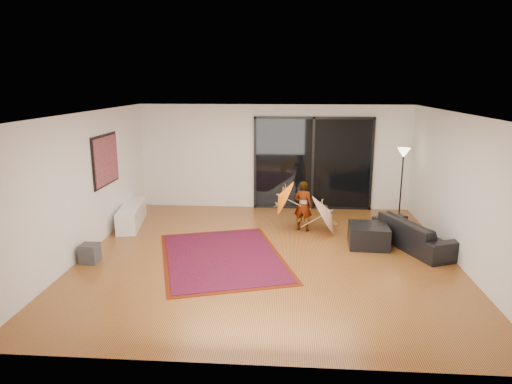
# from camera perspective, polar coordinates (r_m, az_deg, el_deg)

# --- Properties ---
(floor) EXTENTS (7.00, 7.00, 0.00)m
(floor) POSITION_cam_1_polar(r_m,az_deg,el_deg) (8.85, 1.43, -7.94)
(floor) COLOR #9C602A
(floor) RESTS_ON ground
(ceiling) EXTENTS (7.00, 7.00, 0.00)m
(ceiling) POSITION_cam_1_polar(r_m,az_deg,el_deg) (8.25, 1.54, 9.78)
(ceiling) COLOR white
(ceiling) RESTS_ON wall_back
(wall_back) EXTENTS (7.00, 0.00, 7.00)m
(wall_back) POSITION_cam_1_polar(r_m,az_deg,el_deg) (11.88, 2.30, 4.38)
(wall_back) COLOR silver
(wall_back) RESTS_ON floor
(wall_front) EXTENTS (7.00, 0.00, 7.00)m
(wall_front) POSITION_cam_1_polar(r_m,az_deg,el_deg) (5.10, -0.43, -8.20)
(wall_front) COLOR silver
(wall_front) RESTS_ON floor
(wall_left) EXTENTS (0.00, 7.00, 7.00)m
(wall_left) POSITION_cam_1_polar(r_m,az_deg,el_deg) (9.29, -20.62, 0.92)
(wall_left) COLOR silver
(wall_left) RESTS_ON floor
(wall_right) EXTENTS (0.00, 7.00, 7.00)m
(wall_right) POSITION_cam_1_polar(r_m,az_deg,el_deg) (9.00, 24.35, 0.19)
(wall_right) COLOR silver
(wall_right) RESTS_ON floor
(sliding_door) EXTENTS (3.06, 0.07, 2.40)m
(sliding_door) POSITION_cam_1_polar(r_m,az_deg,el_deg) (11.89, 7.12, 3.56)
(sliding_door) COLOR black
(sliding_door) RESTS_ON wall_back
(painting) EXTENTS (0.04, 1.28, 1.08)m
(painting) POSITION_cam_1_polar(r_m,az_deg,el_deg) (10.12, -18.25, 3.82)
(painting) COLOR black
(painting) RESTS_ON wall_left
(media_console) EXTENTS (0.70, 1.75, 0.47)m
(media_console) POSITION_cam_1_polar(r_m,az_deg,el_deg) (11.01, -15.28, -2.78)
(media_console) COLOR white
(media_console) RESTS_ON floor
(speaker) EXTENTS (0.31, 0.31, 0.35)m
(speaker) POSITION_cam_1_polar(r_m,az_deg,el_deg) (9.01, -20.06, -7.21)
(speaker) COLOR #424244
(speaker) RESTS_ON floor
(persian_rug) EXTENTS (3.02, 3.60, 0.02)m
(persian_rug) POSITION_cam_1_polar(r_m,az_deg,el_deg) (8.78, -4.22, -8.08)
(persian_rug) COLOR #531807
(persian_rug) RESTS_ON floor
(sofa) EXTENTS (1.50, 2.14, 0.58)m
(sofa) POSITION_cam_1_polar(r_m,az_deg,el_deg) (9.73, 19.34, -4.89)
(sofa) COLOR black
(sofa) RESTS_ON floor
(ottoman) EXTENTS (0.82, 0.82, 0.44)m
(ottoman) POSITION_cam_1_polar(r_m,az_deg,el_deg) (9.54, 13.87, -5.32)
(ottoman) COLOR black
(ottoman) RESTS_ON floor
(floor_lamp) EXTENTS (0.30, 0.30, 1.73)m
(floor_lamp) POSITION_cam_1_polar(r_m,az_deg,el_deg) (11.45, 17.89, 3.45)
(floor_lamp) COLOR black
(floor_lamp) RESTS_ON floor
(child) EXTENTS (0.47, 0.38, 1.13)m
(child) POSITION_cam_1_polar(r_m,az_deg,el_deg) (10.19, 5.90, -1.75)
(child) COLOR #999999
(child) RESTS_ON floor
(parasol_orange) EXTENTS (0.51, 0.81, 0.86)m
(parasol_orange) POSITION_cam_1_polar(r_m,az_deg,el_deg) (10.09, 2.81, -0.85)
(parasol_orange) COLOR orange
(parasol_orange) RESTS_ON child
(parasol_white) EXTENTS (0.66, 0.95, 0.98)m
(parasol_white) POSITION_cam_1_polar(r_m,az_deg,el_deg) (10.10, 9.32, -2.37)
(parasol_white) COLOR white
(parasol_white) RESTS_ON floor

